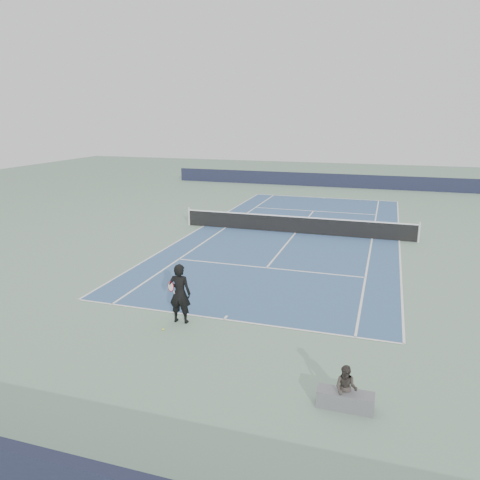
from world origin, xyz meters
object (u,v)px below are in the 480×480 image
(tennis_player, at_px, (180,293))
(tennis_ball, at_px, (163,329))
(spectator_bench, at_px, (346,394))
(tennis_net, at_px, (296,224))

(tennis_player, distance_m, tennis_ball, 1.21)
(tennis_player, height_order, tennis_ball, tennis_player)
(tennis_player, xyz_separation_m, tennis_ball, (-0.26, -0.72, -0.93))
(tennis_ball, relative_size, spectator_bench, 0.05)
(tennis_player, relative_size, tennis_ball, 27.57)
(tennis_ball, bearing_deg, tennis_player, 70.34)
(tennis_net, bearing_deg, spectator_bench, -74.99)
(spectator_bench, bearing_deg, tennis_net, 105.01)
(tennis_net, height_order, tennis_player, tennis_player)
(tennis_net, distance_m, spectator_bench, 16.00)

